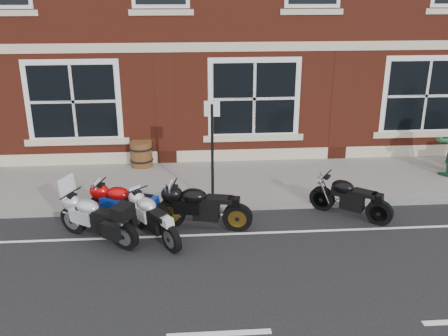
% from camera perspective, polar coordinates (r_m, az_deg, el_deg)
% --- Properties ---
extents(ground, '(80.00, 80.00, 0.00)m').
position_cam_1_polar(ground, '(10.49, -1.66, -8.16)').
color(ground, black).
rests_on(ground, ground).
extents(sidewalk, '(30.00, 3.00, 0.12)m').
position_cam_1_polar(sidewalk, '(13.18, -2.31, -1.72)').
color(sidewalk, slate).
rests_on(sidewalk, ground).
extents(kerb, '(30.00, 0.16, 0.12)m').
position_cam_1_polar(kerb, '(11.73, -2.01, -4.60)').
color(kerb, slate).
rests_on(kerb, ground).
extents(moto_touring_silver, '(1.75, 1.23, 1.33)m').
position_cam_1_polar(moto_touring_silver, '(10.56, -14.40, -5.34)').
color(moto_touring_silver, black).
rests_on(moto_touring_silver, ground).
extents(moto_sport_red, '(1.89, 0.78, 0.88)m').
position_cam_1_polar(moto_sport_red, '(11.13, -11.08, -3.88)').
color(moto_sport_red, black).
rests_on(moto_sport_red, ground).
extents(moto_sport_black, '(2.07, 0.61, 0.94)m').
position_cam_1_polar(moto_sport_black, '(10.73, -2.51, -4.24)').
color(moto_sport_black, black).
rests_on(moto_sport_black, ground).
extents(moto_sport_silver, '(1.15, 1.69, 0.87)m').
position_cam_1_polar(moto_sport_silver, '(10.42, -8.00, -5.48)').
color(moto_sport_silver, black).
rests_on(moto_sport_silver, ground).
extents(moto_naked_black, '(1.60, 1.31, 0.88)m').
position_cam_1_polar(moto_naked_black, '(11.61, 14.14, -3.13)').
color(moto_naked_black, black).
rests_on(moto_naked_black, ground).
extents(barrel_planter, '(0.65, 0.65, 0.72)m').
position_cam_1_polar(barrel_planter, '(14.31, -9.43, 1.61)').
color(barrel_planter, '#564116').
rests_on(barrel_planter, sidewalk).
extents(parking_sign, '(0.35, 0.07, 2.46)m').
position_cam_1_polar(parking_sign, '(11.32, -1.35, 2.52)').
color(parking_sign, black).
rests_on(parking_sign, sidewalk).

